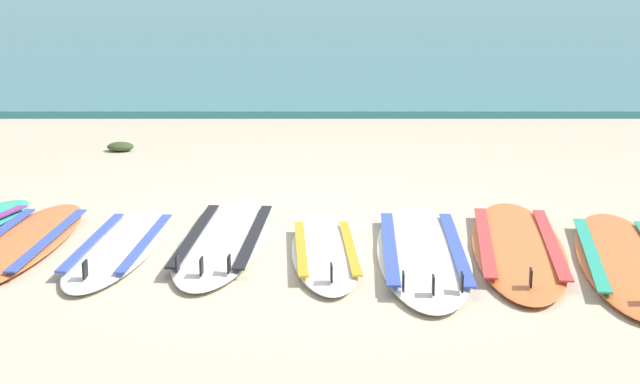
# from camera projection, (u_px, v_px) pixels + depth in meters

# --- Properties ---
(ground_plane) EXTENTS (80.00, 80.00, 0.00)m
(ground_plane) POSITION_uv_depth(u_px,v_px,m) (312.00, 236.00, 7.21)
(ground_plane) COLOR #B7AD93
(sea) EXTENTS (80.00, 60.00, 0.10)m
(sea) POSITION_uv_depth(u_px,v_px,m) (318.00, 16.00, 42.18)
(sea) COLOR teal
(sea) RESTS_ON ground
(surfboard_1) EXTENTS (0.68, 2.36, 0.18)m
(surfboard_1) POSITION_uv_depth(u_px,v_px,m) (21.00, 243.00, 6.89)
(surfboard_1) COLOR orange
(surfboard_1) RESTS_ON ground
(surfboard_2) EXTENTS (0.64, 2.16, 0.18)m
(surfboard_2) POSITION_uv_depth(u_px,v_px,m) (119.00, 246.00, 6.81)
(surfboard_2) COLOR white
(surfboard_2) RESTS_ON ground
(surfboard_3) EXTENTS (0.74, 2.46, 0.18)m
(surfboard_3) POSITION_uv_depth(u_px,v_px,m) (224.00, 239.00, 6.99)
(surfboard_3) COLOR silver
(surfboard_3) RESTS_ON ground
(surfboard_4) EXTENTS (0.56, 1.92, 0.18)m
(surfboard_4) POSITION_uv_depth(u_px,v_px,m) (325.00, 252.00, 6.66)
(surfboard_4) COLOR white
(surfboard_4) RESTS_ON ground
(surfboard_5) EXTENTS (0.75, 2.59, 0.18)m
(surfboard_5) POSITION_uv_depth(u_px,v_px,m) (422.00, 251.00, 6.68)
(surfboard_5) COLOR silver
(surfboard_5) RESTS_ON ground
(surfboard_6) EXTENTS (0.96, 2.65, 0.18)m
(surfboard_6) POSITION_uv_depth(u_px,v_px,m) (517.00, 246.00, 6.82)
(surfboard_6) COLOR orange
(surfboard_6) RESTS_ON ground
(surfboard_7) EXTENTS (1.06, 2.59, 0.18)m
(surfboard_7) POSITION_uv_depth(u_px,v_px,m) (624.00, 259.00, 6.51)
(surfboard_7) COLOR orange
(surfboard_7) RESTS_ON ground
(seaweed_clump_near_shoreline) EXTENTS (0.29, 0.24, 0.10)m
(seaweed_clump_near_shoreline) POSITION_uv_depth(u_px,v_px,m) (120.00, 147.00, 10.60)
(seaweed_clump_near_shoreline) COLOR #384723
(seaweed_clump_near_shoreline) RESTS_ON ground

